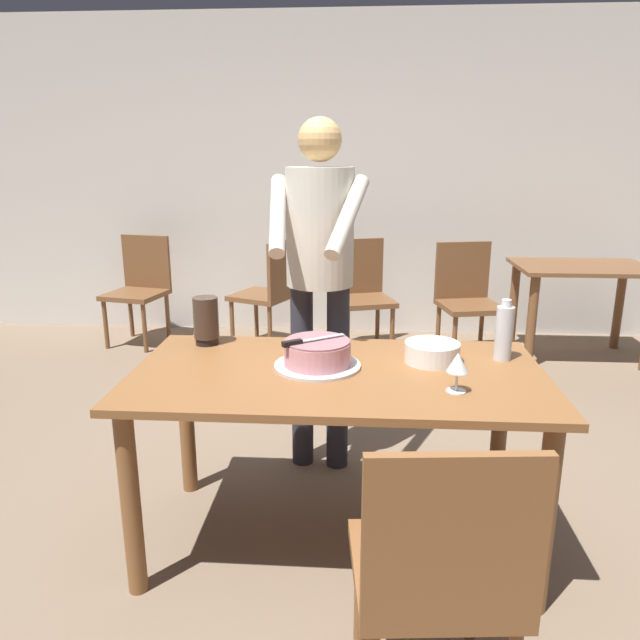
# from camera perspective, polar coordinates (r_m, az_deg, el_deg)

# --- Properties ---
(ground_plane) EXTENTS (14.00, 14.00, 0.00)m
(ground_plane) POSITION_cam_1_polar(r_m,az_deg,el_deg) (2.66, 1.58, -20.17)
(ground_plane) COLOR #7A6651
(back_wall) EXTENTS (10.00, 0.12, 2.70)m
(back_wall) POSITION_cam_1_polar(r_m,az_deg,el_deg) (5.35, 3.16, 13.25)
(back_wall) COLOR silver
(back_wall) RESTS_ON ground_plane
(main_dining_table) EXTENTS (1.59, 0.85, 0.75)m
(main_dining_table) POSITION_cam_1_polar(r_m,az_deg,el_deg) (2.35, 1.70, -7.43)
(main_dining_table) COLOR brown
(main_dining_table) RESTS_ON ground_plane
(cake_on_platter) EXTENTS (0.34, 0.34, 0.11)m
(cake_on_platter) POSITION_cam_1_polar(r_m,az_deg,el_deg) (2.33, -0.25, -3.32)
(cake_on_platter) COLOR silver
(cake_on_platter) RESTS_ON main_dining_table
(cake_knife) EXTENTS (0.24, 0.17, 0.02)m
(cake_knife) POSITION_cam_1_polar(r_m,az_deg,el_deg) (2.28, -1.82, -2.07)
(cake_knife) COLOR silver
(cake_knife) RESTS_ON cake_on_platter
(plate_stack) EXTENTS (0.22, 0.22, 0.08)m
(plate_stack) POSITION_cam_1_polar(r_m,az_deg,el_deg) (2.44, 10.64, -3.05)
(plate_stack) COLOR white
(plate_stack) RESTS_ON main_dining_table
(wine_glass_near) EXTENTS (0.08, 0.08, 0.14)m
(wine_glass_near) POSITION_cam_1_polar(r_m,az_deg,el_deg) (2.13, 12.99, -4.10)
(wine_glass_near) COLOR silver
(wine_glass_near) RESTS_ON main_dining_table
(water_bottle) EXTENTS (0.07, 0.07, 0.25)m
(water_bottle) POSITION_cam_1_polar(r_m,az_deg,el_deg) (2.51, 17.13, -1.12)
(water_bottle) COLOR silver
(water_bottle) RESTS_ON main_dining_table
(hurricane_lamp) EXTENTS (0.11, 0.11, 0.21)m
(hurricane_lamp) POSITION_cam_1_polar(r_m,az_deg,el_deg) (2.65, -10.81, -0.03)
(hurricane_lamp) COLOR black
(hurricane_lamp) RESTS_ON main_dining_table
(person_cutting_cake) EXTENTS (0.46, 0.57, 1.72)m
(person_cutting_cake) POSITION_cam_1_polar(r_m,az_deg,el_deg) (2.85, -0.05, 5.81)
(person_cutting_cake) COLOR #2D2D38
(person_cutting_cake) RESTS_ON ground_plane
(chair_near_side) EXTENTS (0.48, 0.48, 0.90)m
(chair_near_side) POSITION_cam_1_polar(r_m,az_deg,el_deg) (1.74, 11.25, -22.35)
(chair_near_side) COLOR brown
(chair_near_side) RESTS_ON ground_plane
(background_table) EXTENTS (1.00, 0.70, 0.74)m
(background_table) POSITION_cam_1_polar(r_m,az_deg,el_deg) (5.04, 23.60, 2.99)
(background_table) COLOR brown
(background_table) RESTS_ON ground_plane
(background_chair_0) EXTENTS (0.58, 0.58, 0.90)m
(background_chair_0) POSITION_cam_1_polar(r_m,az_deg,el_deg) (4.91, -4.80, 2.91)
(background_chair_0) COLOR brown
(background_chair_0) RESTS_ON ground_plane
(background_chair_1) EXTENTS (0.52, 0.52, 0.90)m
(background_chair_1) POSITION_cam_1_polar(r_m,az_deg,el_deg) (4.79, 13.84, 2.20)
(background_chair_1) COLOR brown
(background_chair_1) RESTS_ON ground_plane
(background_chair_2) EXTENTS (0.52, 0.52, 0.90)m
(background_chair_2) POSITION_cam_1_polar(r_m,az_deg,el_deg) (5.27, -16.80, 3.17)
(background_chair_2) COLOR brown
(background_chair_2) RESTS_ON ground_plane
(background_chair_3) EXTENTS (0.55, 0.55, 0.90)m
(background_chair_3) POSITION_cam_1_polar(r_m,az_deg,el_deg) (4.84, 3.93, 2.75)
(background_chair_3) COLOR brown
(background_chair_3) RESTS_ON ground_plane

